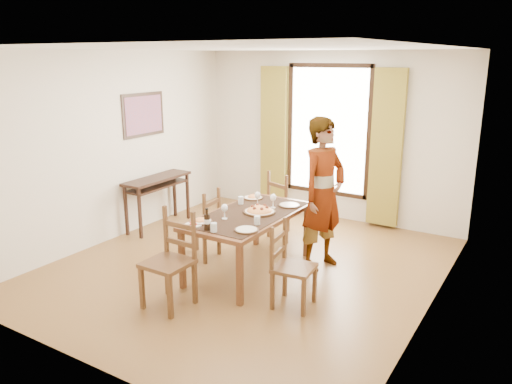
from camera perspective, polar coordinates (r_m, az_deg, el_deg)
The scene contains 22 objects.
ground at distance 6.47m, azimuth -1.05°, elevation -8.51°, with size 5.00×5.00×0.00m, color brown.
room_shell at distance 6.13m, azimuth -0.51°, elevation 5.24°, with size 4.60×5.10×2.74m.
console_table at distance 7.89m, azimuth -11.21°, elevation 0.85°, with size 0.38×1.20×0.80m.
dining_table at distance 6.11m, azimuth -0.80°, elevation -3.06°, with size 0.91×1.75×0.76m.
chair_west at distance 6.64m, azimuth -6.16°, elevation -3.88°, with size 0.45×0.45×0.94m.
chair_north at distance 7.31m, azimuth 3.40°, elevation -1.78°, with size 0.57×0.57×1.01m.
chair_south at distance 5.43m, azimuth -9.80°, elevation -7.98°, with size 0.47×0.47×1.04m.
chair_east at distance 5.38m, azimuth 4.05°, elevation -8.68°, with size 0.45×0.45×0.92m.
man at distance 6.25m, azimuth 7.69°, elevation -0.22°, with size 0.63×0.80×1.91m, color #9C9DA5.
plate_sw at distance 5.80m, azimuth -6.34°, elevation -3.20°, with size 0.27×0.27×0.05m, color silver, non-canonical shape.
plate_se at distance 5.49m, azimuth -1.10°, elevation -4.18°, with size 0.27×0.27×0.05m, color silver, non-canonical shape.
plate_nw at distance 6.71m, azimuth -0.33°, elevation -0.52°, with size 0.27×0.27×0.05m, color silver, non-canonical shape.
plate_ne at distance 6.39m, azimuth 3.80°, elevation -1.37°, with size 0.27×0.27×0.05m, color silver, non-canonical shape.
pasta_platter at distance 6.10m, azimuth 0.42°, elevation -1.94°, with size 0.40×0.40×0.10m, color #B65017, non-canonical shape.
caprese_plate at distance 5.69m, azimuth -7.21°, elevation -3.65°, with size 0.20×0.20×0.04m, color silver, non-canonical shape.
wine_glass_a at distance 5.87m, azimuth -3.62°, elevation -2.23°, with size 0.08×0.08×0.18m, color white, non-canonical shape.
wine_glass_b at distance 6.29m, azimuth 1.97°, elevation -1.02°, with size 0.08×0.08×0.18m, color white, non-canonical shape.
wine_glass_c at distance 6.38m, azimuth 0.17°, elevation -0.75°, with size 0.08×0.08×0.18m, color white, non-canonical shape.
tumbler_a at distance 5.68m, azimuth 0.13°, elevation -3.25°, with size 0.07×0.07×0.10m, color silver.
tumbler_b at distance 6.46m, azimuth -1.75°, elevation -0.96°, with size 0.07×0.07×0.10m, color silver.
tumbler_c at distance 5.47m, azimuth -4.86°, elevation -4.05°, with size 0.07×0.07×0.10m, color silver.
wine_bottle at distance 5.51m, azimuth -5.62°, elevation -3.10°, with size 0.07×0.07×0.25m, color black, non-canonical shape.
Camera 1 is at (3.20, -4.98, 2.61)m, focal length 35.00 mm.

